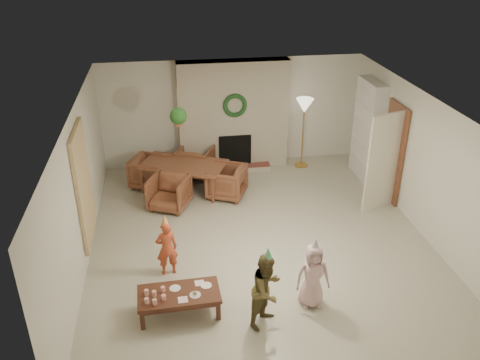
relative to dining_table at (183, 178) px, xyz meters
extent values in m
plane|color=#B7B29E|center=(1.25, -2.16, -0.31)|extent=(7.00, 7.00, 0.00)
plane|color=white|center=(1.25, -2.16, 2.19)|extent=(7.00, 7.00, 0.00)
plane|color=silver|center=(1.25, 1.34, 0.94)|extent=(7.00, 0.00, 7.00)
plane|color=silver|center=(1.25, -5.66, 0.94)|extent=(7.00, 0.00, 7.00)
plane|color=silver|center=(-1.75, -2.16, 0.94)|extent=(0.00, 7.00, 7.00)
plane|color=silver|center=(4.25, -2.16, 0.94)|extent=(0.00, 7.00, 7.00)
cube|color=#5D2918|center=(1.25, 1.14, 0.94)|extent=(2.50, 0.40, 2.50)
cube|color=maroon|center=(1.25, 0.79, -0.25)|extent=(1.60, 0.30, 0.12)
cube|color=black|center=(1.25, 0.96, 0.14)|extent=(0.75, 0.12, 0.75)
torus|color=#19421E|center=(1.25, 0.91, 1.24)|extent=(0.54, 0.10, 0.54)
cylinder|color=gold|center=(2.83, 0.84, -0.29)|extent=(0.31, 0.31, 0.03)
cylinder|color=gold|center=(2.83, 0.84, 0.46)|extent=(0.03, 0.03, 1.49)
cone|color=beige|center=(2.83, 0.84, 1.18)|extent=(0.40, 0.40, 0.33)
cube|color=white|center=(4.09, 0.14, 0.79)|extent=(0.30, 1.00, 2.20)
cube|color=white|center=(4.07, 0.14, 0.14)|extent=(0.30, 0.92, 0.03)
cube|color=white|center=(4.07, 0.14, 0.54)|extent=(0.30, 0.92, 0.03)
cube|color=white|center=(4.07, 0.14, 0.94)|extent=(0.30, 0.92, 0.03)
cube|color=white|center=(4.07, 0.14, 1.34)|extent=(0.30, 0.92, 0.03)
cube|color=maroon|center=(4.05, -0.01, 0.28)|extent=(0.20, 0.40, 0.24)
cube|color=#283993|center=(4.05, 0.19, 0.68)|extent=(0.20, 0.44, 0.24)
cube|color=#AC9E25|center=(4.05, 0.04, 1.07)|extent=(0.20, 0.36, 0.22)
cube|color=brown|center=(4.21, -0.96, 0.71)|extent=(0.05, 0.86, 2.04)
cube|color=beige|center=(3.83, -1.34, 0.69)|extent=(0.77, 0.32, 2.00)
cube|color=beige|center=(-1.71, -1.96, 0.94)|extent=(0.06, 1.20, 2.00)
imported|color=brown|center=(0.00, 0.00, 0.00)|extent=(2.00, 1.61, 0.62)
imported|color=brown|center=(-0.32, -0.70, 0.03)|extent=(0.97, 0.98, 0.68)
imported|color=brown|center=(0.32, 0.70, 0.03)|extent=(0.97, 0.98, 0.68)
imported|color=brown|center=(-0.70, 0.32, 0.03)|extent=(0.98, 0.97, 0.68)
imported|color=brown|center=(0.88, -0.40, 0.03)|extent=(0.98, 0.97, 0.68)
cylinder|color=tan|center=(-0.05, -0.66, 1.84)|extent=(0.01, 0.01, 0.70)
cylinder|color=brown|center=(-0.05, -0.66, 1.49)|extent=(0.16, 0.16, 0.12)
sphere|color=#184517|center=(-0.05, -0.66, 1.61)|extent=(0.32, 0.32, 0.32)
cube|color=#4C2719|center=(-0.27, -3.86, 0.03)|extent=(1.20, 0.63, 0.05)
cube|color=#4C2719|center=(-0.27, -3.86, -0.04)|extent=(1.11, 0.53, 0.07)
cube|color=#4C2719|center=(-0.80, -4.11, -0.15)|extent=(0.07, 0.07, 0.31)
cube|color=#4C2719|center=(0.28, -4.08, -0.15)|extent=(0.07, 0.07, 0.31)
cube|color=#4C2719|center=(-0.81, -3.63, -0.15)|extent=(0.07, 0.07, 0.31)
cube|color=#4C2719|center=(0.26, -3.60, -0.15)|extent=(0.07, 0.07, 0.31)
cylinder|color=white|center=(-0.72, -4.01, 0.10)|extent=(0.07, 0.07, 0.08)
cylinder|color=white|center=(-0.72, -3.82, 0.10)|extent=(0.07, 0.07, 0.08)
cylinder|color=white|center=(-0.61, -4.05, 0.10)|extent=(0.07, 0.07, 0.08)
cylinder|color=white|center=(-0.61, -3.87, 0.10)|extent=(0.07, 0.07, 0.08)
cylinder|color=white|center=(-0.48, -3.97, 0.10)|extent=(0.07, 0.07, 0.08)
cylinder|color=white|center=(-0.49, -3.79, 0.10)|extent=(0.07, 0.07, 0.08)
cylinder|color=white|center=(-0.31, -3.75, 0.06)|extent=(0.17, 0.17, 0.01)
cylinder|color=white|center=(-0.04, -3.94, 0.06)|extent=(0.17, 0.17, 0.01)
cylinder|color=white|center=(0.14, -3.75, 0.06)|extent=(0.17, 0.17, 0.01)
sphere|color=tan|center=(-0.04, -3.94, 0.09)|extent=(0.07, 0.07, 0.06)
cube|color=#FFBBCA|center=(-0.22, -4.02, 0.06)|extent=(0.14, 0.14, 0.01)
cube|color=#FFBBCA|center=(0.05, -3.68, 0.06)|extent=(0.14, 0.14, 0.01)
imported|color=#C04729|center=(-0.41, -2.87, 0.17)|extent=(0.39, 0.29, 0.97)
cone|color=#D4CE46|center=(-0.41, -2.87, 0.70)|extent=(0.15, 0.15, 0.18)
imported|color=brown|center=(0.95, -4.23, 0.26)|extent=(0.70, 0.69, 1.14)
cone|color=#53C17A|center=(0.95, -4.23, 0.87)|extent=(0.18, 0.18, 0.19)
imported|color=beige|center=(1.69, -3.96, 0.21)|extent=(0.52, 0.35, 1.04)
cone|color=silver|center=(1.69, -3.96, 0.77)|extent=(0.16, 0.16, 0.19)
camera|label=1|loc=(-0.27, -9.63, 4.75)|focal=37.44mm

